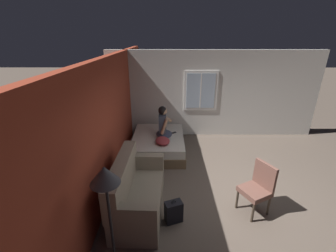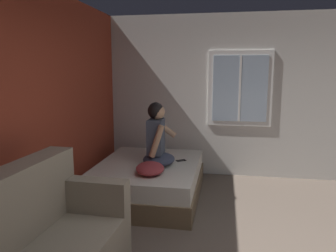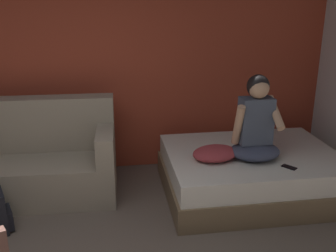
% 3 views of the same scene
% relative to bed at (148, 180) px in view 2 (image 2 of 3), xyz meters
% --- Properties ---
extents(wall_side_with_window, '(0.19, 6.60, 2.70)m').
position_rel_bed_xyz_m(wall_side_with_window, '(1.26, -1.68, 1.12)').
color(wall_side_with_window, silver).
rests_on(wall_side_with_window, ground).
extents(bed, '(1.89, 1.44, 0.48)m').
position_rel_bed_xyz_m(bed, '(0.00, 0.00, 0.00)').
color(bed, brown).
rests_on(bed, ground).
extents(person_seated, '(0.53, 0.45, 0.88)m').
position_rel_bed_xyz_m(person_seated, '(-0.04, -0.14, 0.60)').
color(person_seated, '#383D51').
rests_on(person_seated, bed).
extents(throw_pillow, '(0.55, 0.46, 0.14)m').
position_rel_bed_xyz_m(throw_pillow, '(-0.46, -0.13, 0.31)').
color(throw_pillow, '#993338').
rests_on(throw_pillow, bed).
extents(cell_phone, '(0.14, 0.16, 0.01)m').
position_rel_bed_xyz_m(cell_phone, '(0.22, -0.44, 0.25)').
color(cell_phone, black).
rests_on(cell_phone, bed).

